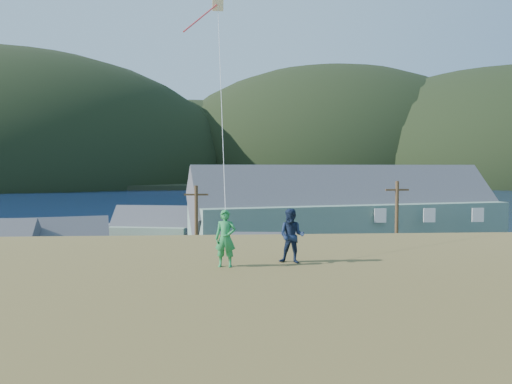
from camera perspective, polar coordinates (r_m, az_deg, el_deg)
ground at (r=33.08m, az=-3.15°, el=-14.32°), size 900.00×900.00×0.00m
grass_strip at (r=31.17m, az=-3.12°, el=-15.32°), size 110.00×8.00×0.10m
waterfront_lot at (r=49.56m, az=-3.34°, el=-8.39°), size 72.00×36.00×0.12m
wharf at (r=72.43m, az=-8.22°, el=-4.48°), size 26.00×14.00×0.90m
far_shore at (r=361.69m, az=-3.65°, el=1.59°), size 900.00×320.00×2.00m
far_hills at (r=313.12m, az=2.89°, el=1.56°), size 760.00×265.00×143.00m
lodge at (r=55.16m, az=10.49°, el=-2.49°), size 35.35×16.59×12.00m
shed_palegreen_near at (r=46.65m, az=-21.92°, el=-6.36°), size 9.95×7.52×6.43m
shed_white at (r=40.42m, az=0.58°, el=-8.09°), size 7.13×5.10×5.33m
shed_palegreen_far at (r=59.33m, az=-11.72°, el=-4.25°), size 10.22×7.04×6.29m
utility_poles at (r=33.60m, az=-7.85°, el=-6.18°), size 28.50×0.24×9.12m
parked_cars at (r=54.17m, az=-10.56°, el=-6.62°), size 25.70×12.81×1.55m
kite_flyer_green at (r=13.11m, az=-3.51°, el=-5.31°), size 0.60×0.45×1.50m
kite_flyer_navy at (r=13.63m, az=4.10°, el=-5.03°), size 0.87×0.78×1.48m
kite_rig at (r=21.39m, az=-4.65°, el=20.20°), size 0.87×4.13×11.00m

